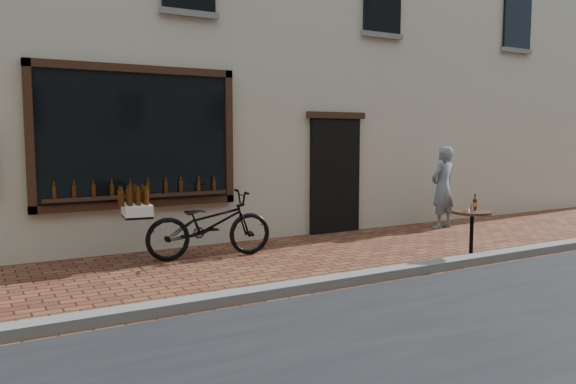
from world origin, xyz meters
TOP-DOWN VIEW (x-y plane):
  - ground at (0.00, 0.00)m, footprint 90.00×90.00m
  - kerb at (0.00, 0.20)m, footprint 90.00×0.25m
  - cargo_bicycle at (-1.11, 2.54)m, footprint 2.36×0.92m
  - bistro_table at (2.30, 0.41)m, footprint 0.58×0.58m
  - pedestrian at (4.09, 2.80)m, footprint 0.66×0.49m

SIDE VIEW (x-z plane):
  - ground at x=0.00m, z-range 0.00..0.00m
  - kerb at x=0.00m, z-range 0.00..0.12m
  - cargo_bicycle at x=-1.11m, z-range -0.02..1.07m
  - bistro_table at x=2.30m, z-range 0.03..1.03m
  - pedestrian at x=4.09m, z-range 0.00..1.66m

